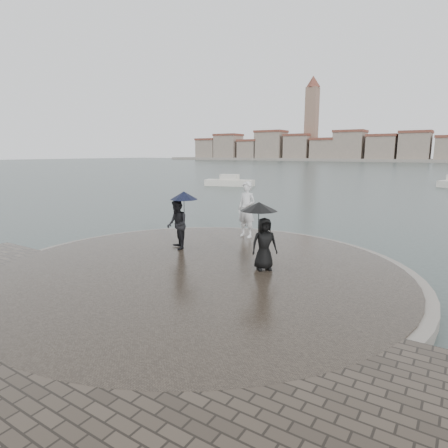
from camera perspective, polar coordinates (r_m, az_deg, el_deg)
The scene contains 7 objects.
ground at distance 9.01m, azimuth -17.38°, elevation -14.02°, with size 400.00×400.00×0.00m, color #2B3835.
kerb_ring at distance 11.31m, azimuth -3.61°, elevation -7.48°, with size 12.50×12.50×0.32m, color gray.
quay_tip at distance 11.31m, azimuth -3.62°, elevation -7.38°, with size 11.90×11.90×0.36m, color #2D261E.
statue at distance 14.94m, azimuth 3.46°, elevation 2.21°, with size 0.81×0.53×2.23m, color silver.
visitor_left at distance 13.14m, azimuth -6.95°, elevation 0.86°, with size 1.27×1.10×2.04m.
visitor_right at distance 10.83m, azimuth 5.86°, elevation -0.95°, with size 1.24×1.11×1.95m.
far_skyline at distance 166.31m, azimuth 29.06°, elevation 10.16°, with size 260.00×20.00×37.00m.
Camera 1 is at (6.42, -5.11, 3.71)m, focal length 30.00 mm.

